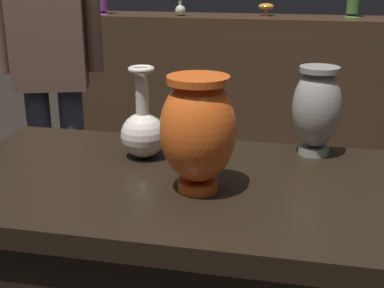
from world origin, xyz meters
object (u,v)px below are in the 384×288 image
(vase_centerpiece, at_px, (198,130))
(shelf_vase_left, at_px, (180,9))
(vase_left_accent, at_px, (143,130))
(shelf_vase_center, at_px, (266,7))
(visitor_near_left, at_px, (50,57))
(vase_tall_behind, at_px, (317,108))

(vase_centerpiece, distance_m, shelf_vase_left, 2.26)
(vase_left_accent, distance_m, shelf_vase_center, 2.12)
(vase_centerpiece, distance_m, visitor_near_left, 1.40)
(visitor_near_left, bearing_deg, vase_tall_behind, 128.27)
(shelf_vase_center, bearing_deg, vase_centerpiece, -89.00)
(vase_centerpiece, xyz_separation_m, shelf_vase_left, (-0.56, 2.18, 0.09))
(shelf_vase_left, bearing_deg, vase_left_accent, -79.42)
(shelf_vase_center, relative_size, visitor_near_left, 0.06)
(shelf_vase_center, bearing_deg, vase_left_accent, -93.98)
(vase_centerpiece, xyz_separation_m, vase_left_accent, (-0.19, 0.19, -0.07))
(vase_tall_behind, distance_m, vase_left_accent, 0.47)
(vase_centerpiece, relative_size, visitor_near_left, 0.17)
(shelf_vase_left, xyz_separation_m, shelf_vase_center, (0.52, 0.11, 0.02))
(shelf_vase_left, bearing_deg, visitor_near_left, -106.88)
(shelf_vase_left, bearing_deg, vase_tall_behind, -66.41)
(vase_tall_behind, distance_m, visitor_near_left, 1.39)
(shelf_vase_center, xyz_separation_m, visitor_near_left, (-0.86, -1.22, -0.15))
(visitor_near_left, bearing_deg, shelf_vase_left, -125.01)
(vase_centerpiece, bearing_deg, shelf_vase_center, 91.00)
(vase_tall_behind, relative_size, shelf_vase_left, 1.96)
(shelf_vase_center, bearing_deg, visitor_near_left, -125.05)
(vase_centerpiece, height_order, vase_tall_behind, vase_centerpiece)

